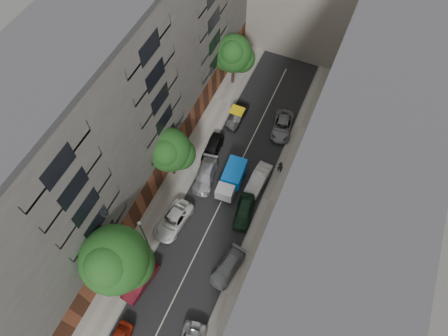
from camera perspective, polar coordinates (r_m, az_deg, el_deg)
The scene contains 21 objects.
ground at distance 44.68m, azimuth 0.74°, elevation -2.56°, with size 120.00×120.00×0.00m, color #4C4C49.
road_surface at distance 44.67m, azimuth 0.74°, elevation -2.55°, with size 8.00×44.00×0.02m, color black.
sidewalk_left at distance 45.93m, azimuth -5.58°, elevation -0.11°, with size 3.00×44.00×0.15m, color gray.
sidewalk_right at distance 43.94m, azimuth 7.37°, elevation -4.99°, with size 3.00×44.00×0.15m, color gray.
building_left at distance 40.18m, azimuth -13.91°, elevation 10.00°, with size 8.00×44.00×20.00m, color #504D4B.
building_right at distance 35.46m, azimuth 17.50°, elevation -0.80°, with size 8.00×44.00×20.00m, color #C4B698.
tarp_truck at distance 43.66m, azimuth 1.10°, elevation -1.57°, with size 2.28×5.08×2.29m.
car_left_1 at distance 40.63m, azimuth -11.90°, elevation -15.49°, with size 1.56×4.47×1.47m, color #4F0F19.
car_left_2 at distance 42.34m, azimuth -7.29°, elevation -7.45°, with size 2.37×5.13×1.43m, color silver.
car_left_3 at distance 44.56m, azimuth -2.67°, elevation -1.06°, with size 2.02×4.98×1.44m, color silver.
car_left_4 at distance 46.52m, azimuth -1.64°, elevation 2.88°, with size 1.71×4.24×1.44m, color black.
car_left_5 at distance 49.38m, azimuth 1.87°, elevation 7.39°, with size 1.48×4.24×1.40m, color black.
car_right_1 at distance 40.28m, azimuth 0.54°, elevation -14.00°, with size 1.86×4.57×1.33m, color slate.
car_right_2 at distance 42.46m, azimuth 2.86°, elevation -6.21°, with size 1.75×4.35×1.48m, color black.
car_right_3 at distance 44.38m, azimuth 4.91°, elevation -1.64°, with size 1.57×4.50×1.48m, color silver.
car_right_4 at distance 48.94m, azimuth 8.33°, elevation 5.94°, with size 2.28×4.94×1.37m, color slate.
tree_near at distance 35.41m, azimuth -15.25°, elevation -12.81°, with size 6.09×5.93×9.72m.
tree_mid at distance 41.88m, azimuth -7.76°, elevation 2.34°, with size 4.98×4.67×6.96m.
tree_far at distance 50.49m, azimuth 1.39°, elevation 15.82°, with size 5.00×4.69×7.29m.
lamp_post at distance 38.50m, azimuth -11.44°, elevation -9.14°, with size 0.36×0.36×6.44m.
pedestrian at distance 45.13m, azimuth 8.01°, elevation 0.17°, with size 0.67×0.44×1.82m, color black.
Camera 1 is at (8.12, -20.11, 39.06)m, focal length 32.00 mm.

